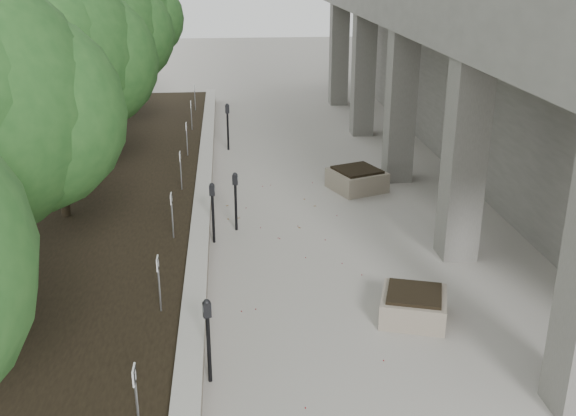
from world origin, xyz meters
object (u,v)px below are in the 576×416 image
parking_meter_3 (236,202)px  parking_meter_5 (228,127)px  crabapple_tree_3 (51,93)px  planter_front (413,305)px  parking_meter_2 (208,341)px  crabapple_tree_4 (94,58)px  parking_meter_4 (213,213)px  planter_back (357,179)px  crabapple_tree_5 (120,37)px

parking_meter_3 → parking_meter_5: bearing=102.0°
crabapple_tree_3 → planter_front: 8.49m
parking_meter_2 → parking_meter_3: bearing=71.5°
crabapple_tree_4 → parking_meter_4: (3.25, -5.89, -2.45)m
parking_meter_3 → planter_back: size_ratio=1.10×
crabapple_tree_4 → parking_meter_5: (3.62, 1.40, -2.38)m
crabapple_tree_4 → parking_meter_3: (3.74, -5.24, -2.44)m
parking_meter_3 → planter_front: (2.91, -4.20, -0.43)m
parking_meter_2 → parking_meter_3: (0.49, 5.68, 0.01)m
parking_meter_2 → parking_meter_4: 5.02m
parking_meter_3 → planter_back: (3.21, 2.48, -0.39)m
planter_front → planter_back: (0.30, 6.67, 0.04)m
crabapple_tree_3 → parking_meter_3: bearing=-3.6°
planter_front → planter_back: 6.68m
crabapple_tree_4 → planter_back: bearing=-21.7°
crabapple_tree_4 → parking_meter_4: size_ratio=4.03×
crabapple_tree_4 → parking_meter_2: (3.25, -10.92, -2.45)m
crabapple_tree_3 → parking_meter_3: crabapple_tree_3 is taller
crabapple_tree_4 → parking_meter_2: 11.65m
crabapple_tree_5 → parking_meter_3: 11.17m
parking_meter_3 → parking_meter_5: (-0.12, 6.64, 0.07)m
parking_meter_4 → parking_meter_5: 7.30m
crabapple_tree_5 → planter_back: size_ratio=4.41×
crabapple_tree_5 → parking_meter_5: 5.63m
parking_meter_2 → planter_back: (3.70, 8.16, -0.38)m
crabapple_tree_3 → crabapple_tree_4: (0.00, 5.00, 0.00)m
parking_meter_2 → parking_meter_4: (0.00, 5.02, 0.01)m
crabapple_tree_3 → planter_back: size_ratio=4.41×
parking_meter_3 → planter_back: 4.07m
parking_meter_4 → planter_front: parking_meter_4 is taller
planter_back → parking_meter_2: bearing=-114.4°
crabapple_tree_4 → planter_back: size_ratio=4.41×
crabapple_tree_3 → crabapple_tree_5: bearing=90.0°
crabapple_tree_3 → parking_meter_5: 7.73m
crabapple_tree_3 → crabapple_tree_5: same height
crabapple_tree_5 → parking_meter_3: crabapple_tree_5 is taller
crabapple_tree_3 → crabapple_tree_5: 10.00m
parking_meter_2 → planter_back: 8.96m
crabapple_tree_3 → parking_meter_4: size_ratio=4.03×
parking_meter_3 → crabapple_tree_5: bearing=121.1°
parking_meter_4 → parking_meter_2: bearing=-85.3°
crabapple_tree_4 → planter_back: crabapple_tree_4 is taller
crabapple_tree_5 → planter_back: crabapple_tree_5 is taller
crabapple_tree_3 → planter_back: 7.83m
crabapple_tree_3 → planter_front: bearing=-33.7°
planter_back → parking_meter_4: bearing=-139.7°
parking_meter_5 → planter_back: parking_meter_5 is taller
planter_front → planter_back: bearing=87.4°
parking_meter_2 → planter_front: 3.73m
parking_meter_3 → crabapple_tree_3: bearing=-172.6°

